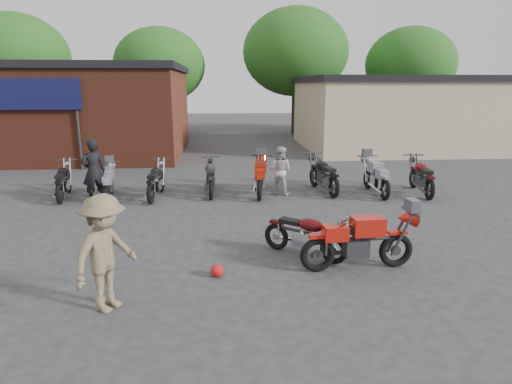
{
  "coord_description": "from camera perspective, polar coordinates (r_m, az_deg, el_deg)",
  "views": [
    {
      "loc": [
        -1.04,
        -7.67,
        3.34
      ],
      "look_at": [
        -0.26,
        2.01,
        0.9
      ],
      "focal_mm": 30.0,
      "sensor_mm": 36.0,
      "label": 1
    }
  ],
  "objects": [
    {
      "name": "person_light",
      "position": [
        13.27,
        3.22,
        2.85
      ],
      "size": [
        0.91,
        0.84,
        1.51
      ],
      "primitive_type": "imported",
      "rotation": [
        0.0,
        0.0,
        2.69
      ],
      "color": "#B3B2AE",
      "rests_on": "ground"
    },
    {
      "name": "tree_0",
      "position": [
        32.39,
        -29.1,
        13.73
      ],
      "size": [
        6.56,
        6.56,
        8.2
      ],
      "primitive_type": null,
      "color": "#1B5115",
      "rests_on": "ground"
    },
    {
      "name": "stucco_building",
      "position": [
        24.65,
        18.44,
        9.69
      ],
      "size": [
        10.0,
        8.0,
        3.5
      ],
      "primitive_type": "cube",
      "color": "tan",
      "rests_on": "ground"
    },
    {
      "name": "person_dark",
      "position": [
        13.08,
        -20.81,
        2.58
      ],
      "size": [
        0.81,
        0.72,
        1.87
      ],
      "primitive_type": "imported",
      "rotation": [
        0.0,
        0.0,
        3.63
      ],
      "color": "black",
      "rests_on": "ground"
    },
    {
      "name": "brick_building",
      "position": [
        23.13,
        -25.1,
        9.48
      ],
      "size": [
        12.0,
        8.0,
        4.0
      ],
      "primitive_type": "cube",
      "color": "brown",
      "rests_on": "ground"
    },
    {
      "name": "row_bike_0",
      "position": [
        14.16,
        -24.3,
        1.57
      ],
      "size": [
        0.97,
        2.06,
        1.15
      ],
      "primitive_type": null,
      "rotation": [
        0.0,
        0.0,
        1.74
      ],
      "color": "black",
      "rests_on": "ground"
    },
    {
      "name": "tree_1",
      "position": [
        29.94,
        -12.62,
        14.46
      ],
      "size": [
        5.92,
        5.92,
        7.4
      ],
      "primitive_type": null,
      "color": "#1B5115",
      "rests_on": "ground"
    },
    {
      "name": "vintage_motorcycle",
      "position": [
        8.53,
        6.64,
        -5.33
      ],
      "size": [
        1.75,
        1.59,
        1.03
      ],
      "primitive_type": null,
      "rotation": [
        0.0,
        0.0,
        -0.69
      ],
      "color": "#4D090E",
      "rests_on": "ground"
    },
    {
      "name": "helmet",
      "position": [
        7.81,
        -5.22,
        -10.37
      ],
      "size": [
        0.3,
        0.3,
        0.23
      ],
      "primitive_type": "ellipsoid",
      "rotation": [
        0.0,
        0.0,
        0.25
      ],
      "color": "red",
      "rests_on": "ground"
    },
    {
      "name": "row_bike_7",
      "position": [
        14.36,
        21.21,
        2.18
      ],
      "size": [
        0.96,
        2.18,
        1.22
      ],
      "primitive_type": null,
      "rotation": [
        0.0,
        0.0,
        1.44
      ],
      "color": "#590B10",
      "rests_on": "ground"
    },
    {
      "name": "row_bike_6",
      "position": [
        13.87,
        15.73,
        2.16
      ],
      "size": [
        0.69,
        2.06,
        1.19
      ],
      "primitive_type": null,
      "rotation": [
        0.0,
        0.0,
        1.58
      ],
      "color": "gray",
      "rests_on": "ground"
    },
    {
      "name": "sportbike",
      "position": [
        8.11,
        13.73,
        -6.03
      ],
      "size": [
        2.12,
        0.82,
        1.21
      ],
      "primitive_type": null,
      "rotation": [
        0.0,
        0.0,
        0.06
      ],
      "color": "red",
      "rests_on": "ground"
    },
    {
      "name": "row_bike_3",
      "position": [
        13.45,
        -6.08,
        2.19
      ],
      "size": [
        0.72,
        2.03,
        1.16
      ],
      "primitive_type": null,
      "rotation": [
        0.0,
        0.0,
        1.6
      ],
      "color": "#28272A",
      "rests_on": "ground"
    },
    {
      "name": "row_bike_1",
      "position": [
        13.63,
        -19.05,
        1.46
      ],
      "size": [
        0.91,
        1.93,
        1.08
      ],
      "primitive_type": null,
      "rotation": [
        0.0,
        0.0,
        1.74
      ],
      "color": "gray",
      "rests_on": "ground"
    },
    {
      "name": "tree_3",
      "position": [
        32.41,
        19.73,
        14.12
      ],
      "size": [
        6.08,
        6.08,
        7.6
      ],
      "primitive_type": null,
      "color": "#1B5115",
      "rests_on": "ground"
    },
    {
      "name": "tree_2",
      "position": [
        30.12,
        5.23,
        16.06
      ],
      "size": [
        7.04,
        7.04,
        8.8
      ],
      "primitive_type": null,
      "color": "#1B5115",
      "rests_on": "ground"
    },
    {
      "name": "row_bike_5",
      "position": [
        13.78,
        8.97,
        2.57
      ],
      "size": [
        1.06,
        2.25,
        1.25
      ],
      "primitive_type": null,
      "rotation": [
        0.0,
        0.0,
        1.74
      ],
      "color": "black",
      "rests_on": "ground"
    },
    {
      "name": "row_bike_2",
      "position": [
        13.29,
        -13.19,
        1.71
      ],
      "size": [
        0.79,
        2.02,
        1.15
      ],
      "primitive_type": null,
      "rotation": [
        0.0,
        0.0,
        1.5
      ],
      "color": "black",
      "rests_on": "ground"
    },
    {
      "name": "person_tan",
      "position": [
        6.8,
        -19.46,
        -7.72
      ],
      "size": [
        1.17,
        1.35,
        1.81
      ],
      "primitive_type": "imported",
      "rotation": [
        0.0,
        0.0,
        1.03
      ],
      "color": "#78684A",
      "rests_on": "ground"
    },
    {
      "name": "row_bike_4",
      "position": [
        13.31,
        0.61,
        2.28
      ],
      "size": [
        0.96,
        2.19,
        1.23
      ],
      "primitive_type": null,
      "rotation": [
        0.0,
        0.0,
        1.44
      ],
      "color": "#A6250D",
      "rests_on": "ground"
    },
    {
      "name": "ground",
      "position": [
        8.43,
        2.88,
        -9.25
      ],
      "size": [
        90.0,
        90.0,
        0.0
      ],
      "primitive_type": "plane",
      "color": "#2F2F31"
    }
  ]
}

